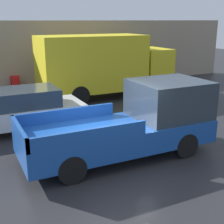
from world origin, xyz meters
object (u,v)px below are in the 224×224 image
Objects in this scene: pickup_truck at (136,122)px; car at (19,109)px; delivery_truck at (103,64)px; newspaper_box at (15,84)px.

car is (-2.79, 3.72, -0.22)m from pickup_truck.
pickup_truck is 1.20× the size of car.
delivery_truck is at bearing 73.27° from pickup_truck.
delivery_truck is 5.18m from newspaper_box.
newspaper_box is at bearing 100.64° from pickup_truck.
car is 6.10m from delivery_truck.
car is 0.67× the size of delivery_truck.
delivery_truck is at bearing -36.13° from newspaper_box.
pickup_truck is 4.65m from car.
pickup_truck is at bearing -79.36° from newspaper_box.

